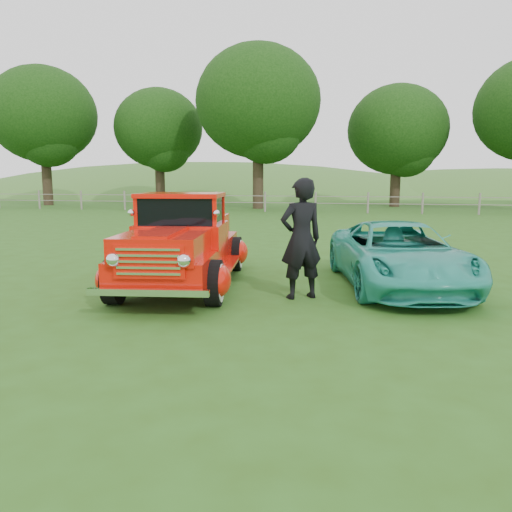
% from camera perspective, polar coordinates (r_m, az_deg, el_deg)
% --- Properties ---
extents(ground, '(140.00, 140.00, 0.00)m').
position_cam_1_polar(ground, '(8.00, -5.46, -6.06)').
color(ground, '#2B5215').
rests_on(ground, ground).
extents(distant_hills, '(116.00, 60.00, 18.00)m').
position_cam_1_polar(distant_hills, '(67.49, 5.70, 3.37)').
color(distant_hills, '#346826').
rests_on(distant_hills, ground).
extents(fence_line, '(48.00, 0.12, 1.20)m').
position_cam_1_polar(fence_line, '(29.52, 6.81, 6.12)').
color(fence_line, gray).
rests_on(fence_line, ground).
extents(tree_far_west, '(7.60, 7.60, 9.93)m').
position_cam_1_polar(tree_far_west, '(40.36, -23.18, 14.61)').
color(tree_far_west, black).
rests_on(tree_far_west, ground).
extents(tree_mid_west, '(6.40, 6.40, 8.46)m').
position_cam_1_polar(tree_mid_west, '(38.31, -11.07, 14.09)').
color(tree_mid_west, black).
rests_on(tree_mid_west, ground).
extents(tree_near_west, '(8.00, 8.00, 10.42)m').
position_cam_1_polar(tree_near_west, '(33.33, 0.24, 17.19)').
color(tree_near_west, black).
rests_on(tree_near_west, ground).
extents(tree_near_east, '(6.80, 6.80, 8.33)m').
position_cam_1_polar(tree_near_east, '(36.64, 15.87, 13.68)').
color(tree_near_east, black).
rests_on(tree_near_east, ground).
extents(red_pickup, '(2.67, 5.16, 1.78)m').
position_cam_1_polar(red_pickup, '(9.66, -8.33, 1.32)').
color(red_pickup, black).
rests_on(red_pickup, ground).
extents(teal_sedan, '(2.86, 4.75, 1.23)m').
position_cam_1_polar(teal_sedan, '(9.80, 15.96, 0.10)').
color(teal_sedan, teal).
rests_on(teal_sedan, ground).
extents(man, '(0.90, 0.80, 2.07)m').
position_cam_1_polar(man, '(8.53, 5.18, 1.96)').
color(man, black).
rests_on(man, ground).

